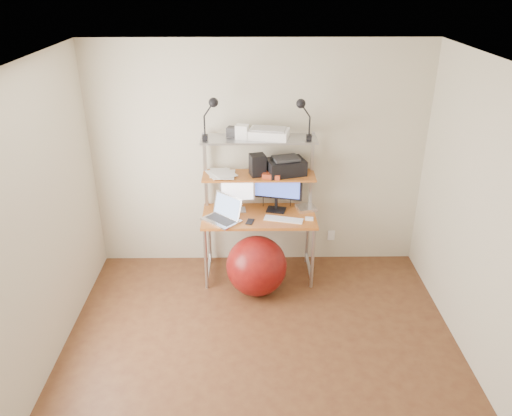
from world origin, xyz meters
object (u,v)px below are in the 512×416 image
at_px(monitor_silver, 238,191).
at_px(laptop, 224,215).
at_px(printer, 286,166).
at_px(exercise_ball, 256,266).
at_px(monitor_black, 277,186).

bearing_deg(monitor_silver, laptop, -127.72).
height_order(laptop, printer, printer).
bearing_deg(exercise_ball, monitor_silver, 113.07).
height_order(printer, exercise_ball, printer).
relative_size(monitor_silver, exercise_ball, 0.66).
bearing_deg(monitor_black, printer, 20.87).
distance_m(laptop, printer, 0.82).
bearing_deg(laptop, monitor_silver, 100.88).
bearing_deg(printer, laptop, -175.43).
bearing_deg(laptop, printer, 62.64).
relative_size(monitor_silver, printer, 0.94).
bearing_deg(laptop, exercise_ball, 6.81).
xyz_separation_m(monitor_black, exercise_ball, (-0.22, -0.46, -0.70)).
xyz_separation_m(monitor_black, laptop, (-0.55, -0.22, -0.22)).
height_order(monitor_silver, exercise_ball, monitor_silver).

